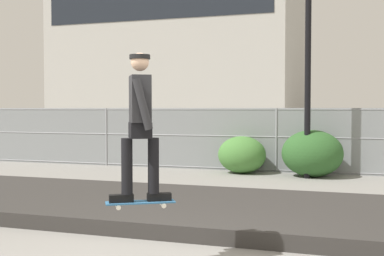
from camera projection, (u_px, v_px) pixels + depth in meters
gravel_berm at (220, 210)px, 8.49m from camera, size 15.16×3.53×0.23m
skateboard at (140, 203)px, 5.81m from camera, size 0.79×0.58×0.07m
skater at (140, 118)px, 5.77m from camera, size 0.67×0.62×1.72m
chain_fence at (276, 140)px, 14.40m from camera, size 21.87×0.06×1.85m
street_lamp at (308, 6)px, 13.01m from camera, size 0.44×0.44×7.31m
parked_car_near at (185, 135)px, 18.89m from camera, size 4.49×2.12×1.66m
library_building at (187, 41)px, 47.26m from camera, size 20.60×15.82×16.35m
shrub_left at (242, 155)px, 14.17m from camera, size 1.36×1.12×1.05m
shrub_center at (312, 153)px, 13.42m from camera, size 1.63×1.34×1.26m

